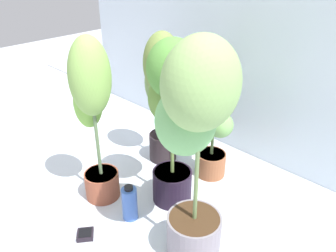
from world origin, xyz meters
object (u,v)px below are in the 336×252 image
at_px(potted_plant_front_left, 92,108).
at_px(potted_plant_back_center, 213,123).
at_px(nutrient_bottle, 130,203).
at_px(potted_plant_center, 171,109).
at_px(potted_plant_front_right, 194,134).
at_px(potted_plant_back_left, 161,85).
at_px(hygrometer_box, 85,234).

xyz_separation_m(potted_plant_front_left, potted_plant_back_center, (0.33, 0.60, -0.19)).
bearing_deg(nutrient_bottle, potted_plant_center, 82.51).
height_order(potted_plant_center, potted_plant_front_right, potted_plant_front_right).
bearing_deg(nutrient_bottle, potted_plant_back_center, 84.91).
height_order(potted_plant_front_right, nutrient_bottle, potted_plant_front_right).
bearing_deg(potted_plant_back_left, potted_plant_front_left, -87.32).
bearing_deg(potted_plant_back_left, nutrient_bottle, -60.80).
height_order(potted_plant_front_left, potted_plant_front_right, potted_plant_front_right).
xyz_separation_m(potted_plant_front_right, nutrient_bottle, (-0.36, -0.07, -0.54)).
xyz_separation_m(potted_plant_back_left, hygrometer_box, (0.24, -0.78, -0.51)).
relative_size(potted_plant_center, potted_plant_front_left, 0.99).
relative_size(potted_plant_front_left, hygrometer_box, 8.33).
bearing_deg(potted_plant_front_left, hygrometer_box, -50.14).
relative_size(potted_plant_front_left, potted_plant_back_center, 1.55).
bearing_deg(hygrometer_box, potted_plant_back_center, -149.72).
bearing_deg(hygrometer_box, potted_plant_back_left, -125.17).
relative_size(potted_plant_center, potted_plant_back_center, 1.54).
relative_size(potted_plant_back_left, potted_plant_back_center, 1.43).
relative_size(potted_plant_center, nutrient_bottle, 4.47).
xyz_separation_m(potted_plant_back_center, nutrient_bottle, (-0.05, -0.61, -0.27)).
xyz_separation_m(potted_plant_front_left, potted_plant_back_left, (-0.02, 0.52, -0.03)).
xyz_separation_m(potted_plant_center, potted_plant_back_left, (-0.33, 0.26, -0.04)).
bearing_deg(potted_plant_back_center, potted_plant_center, -93.13).
relative_size(potted_plant_center, hygrometer_box, 8.27).
distance_m(potted_plant_center, potted_plant_front_left, 0.40).
height_order(potted_plant_center, potted_plant_back_left, potted_plant_center).
xyz_separation_m(potted_plant_front_left, hygrometer_box, (0.22, -0.26, -0.54)).
bearing_deg(potted_plant_back_center, hygrometer_box, -97.42).
xyz_separation_m(potted_plant_center, potted_plant_front_right, (0.33, -0.21, 0.07)).
bearing_deg(potted_plant_back_left, potted_plant_front_right, -35.17).
relative_size(potted_plant_front_left, potted_plant_back_left, 1.08).
xyz_separation_m(potted_plant_front_right, potted_plant_back_left, (-0.66, 0.47, -0.11)).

